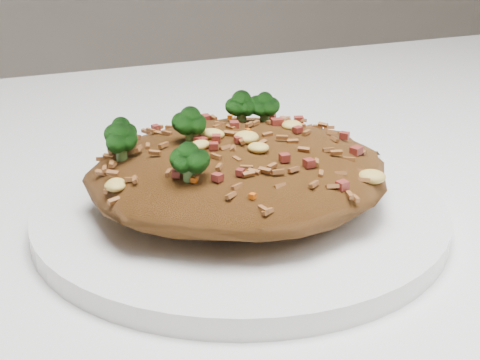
% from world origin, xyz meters
% --- Properties ---
extents(dining_table, '(1.20, 0.80, 0.75)m').
position_xyz_m(dining_table, '(0.00, 0.00, 0.66)').
color(dining_table, white).
rests_on(dining_table, ground).
extents(plate, '(0.27, 0.27, 0.01)m').
position_xyz_m(plate, '(-0.06, -0.07, 0.76)').
color(plate, white).
rests_on(plate, dining_table).
extents(fried_rice, '(0.20, 0.18, 0.07)m').
position_xyz_m(fried_rice, '(-0.06, -0.06, 0.79)').
color(fried_rice, brown).
rests_on(fried_rice, plate).
extents(fork, '(0.16, 0.07, 0.00)m').
position_xyz_m(fork, '(0.01, -0.01, 0.77)').
color(fork, silver).
rests_on(fork, plate).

